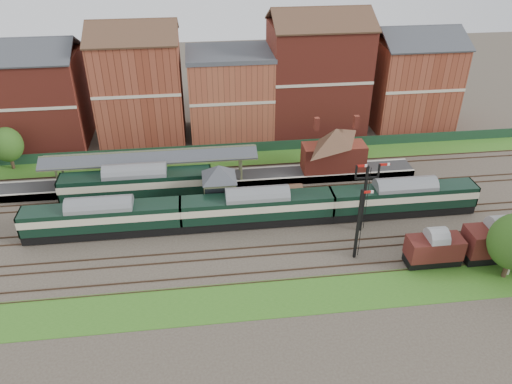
{
  "coord_description": "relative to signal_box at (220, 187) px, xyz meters",
  "views": [
    {
      "loc": [
        -4.87,
        -45.55,
        32.04
      ],
      "look_at": [
        1.02,
        2.0,
        3.0
      ],
      "focal_mm": 35.0,
      "sensor_mm": 36.0,
      "label": 1
    }
  ],
  "objects": [
    {
      "name": "signal_box",
      "position": [
        0.0,
        0.0,
        0.0
      ],
      "size": [
        5.4,
        5.4,
        6.0
      ],
      "color": "#5F704F",
      "rests_on": "ground"
    },
    {
      "name": "goods_van_a",
      "position": [
        20.32,
        -12.25,
        -1.32
      ],
      "size": [
        5.36,
        2.32,
        3.25
      ],
      "color": "black",
      "rests_on": "ground"
    },
    {
      "name": "tree_back",
      "position": [
        -26.96,
        13.71,
        0.37
      ],
      "size": [
        4.04,
        4.04,
        5.9
      ],
      "color": "#382619",
      "rests_on": "ground"
    },
    {
      "name": "goods_van_b",
      "position": [
        26.78,
        -12.25,
        -1.0
      ],
      "size": [
        6.39,
        2.77,
        3.87
      ],
      "color": "black",
      "rests_on": "ground"
    },
    {
      "name": "semaphore_bracket",
      "position": [
        15.04,
        -5.75,
        1.44
      ],
      "size": [
        3.6,
        0.25,
        8.18
      ],
      "color": "black",
      "rests_on": "ground"
    },
    {
      "name": "platform_railcar",
      "position": [
        -9.61,
        3.25,
        -0.81
      ],
      "size": [
        17.63,
        2.78,
        4.06
      ],
      "color": "black",
      "rests_on": "ground"
    },
    {
      "name": "station_building",
      "position": [
        15.0,
        6.5,
        0.76
      ],
      "size": [
        8.1,
        8.1,
        5.9
      ],
      "color": "maroon",
      "rests_on": "platform"
    },
    {
      "name": "town_backdrop",
      "position": [
        2.82,
        21.75,
        3.81
      ],
      "size": [
        69.0,
        10.0,
        16.0
      ],
      "color": "maroon",
      "rests_on": "ground"
    },
    {
      "name": "semaphore_siding",
      "position": [
        13.02,
        -10.25,
        0.96
      ],
      "size": [
        1.23,
        0.25,
        8.0
      ],
      "color": "black",
      "rests_on": "ground"
    },
    {
      "name": "grass_back",
      "position": [
        3.0,
        12.75,
        -3.16
      ],
      "size": [
        90.0,
        4.5,
        0.06
      ],
      "primitive_type": "cube",
      "color": "#2D6619",
      "rests_on": "ground"
    },
    {
      "name": "ground",
      "position": [
        3.0,
        -3.25,
        -3.19
      ],
      "size": [
        160.0,
        160.0,
        0.0
      ],
      "primitive_type": "plane",
      "color": "#473D33",
      "rests_on": "ground"
    },
    {
      "name": "brick_hut",
      "position": [
        8.0,
        0.0,
        -2.0
      ],
      "size": [
        3.2,
        2.64,
        2.94
      ],
      "color": "brown",
      "rests_on": "ground"
    },
    {
      "name": "platform",
      "position": [
        -2.0,
        6.5,
        -2.69
      ],
      "size": [
        55.0,
        3.4,
        1.0
      ],
      "primitive_type": "cube",
      "color": "#2D2D2D",
      "rests_on": "ground"
    },
    {
      "name": "dmu_train",
      "position": [
        3.93,
        -3.25,
        -0.93
      ],
      "size": [
        50.04,
        2.63,
        3.84
      ],
      "color": "black",
      "rests_on": "ground"
    },
    {
      "name": "canopy",
      "position": [
        -8.0,
        6.5,
        1.39
      ],
      "size": [
        26.0,
        3.89,
        4.08
      ],
      "color": "#545837",
      "rests_on": "platform"
    },
    {
      "name": "fence",
      "position": [
        3.0,
        14.75,
        -2.44
      ],
      "size": [
        90.0,
        0.12,
        1.5
      ],
      "primitive_type": "cube",
      "color": "#193823",
      "rests_on": "ground"
    },
    {
      "name": "grass_front",
      "position": [
        3.0,
        -15.25,
        -3.16
      ],
      "size": [
        90.0,
        5.0,
        0.06
      ],
      "primitive_type": "cube",
      "color": "#2D6619",
      "rests_on": "ground"
    }
  ]
}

